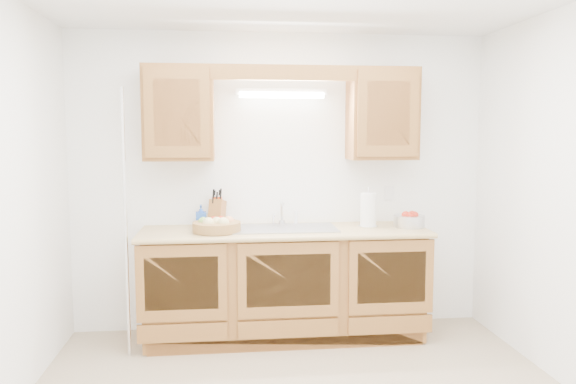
{
  "coord_description": "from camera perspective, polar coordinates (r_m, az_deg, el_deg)",
  "views": [
    {
      "loc": [
        -0.46,
        -3.24,
        1.67
      ],
      "look_at": [
        -0.01,
        0.85,
        1.24
      ],
      "focal_mm": 35.0,
      "sensor_mm": 36.0,
      "label": 1
    }
  ],
  "objects": [
    {
      "name": "upper_cabinet_left",
      "position": [
        4.59,
        -11.01,
        7.84
      ],
      "size": [
        0.55,
        0.33,
        0.75
      ],
      "primitive_type": "cube",
      "color": "#975A2C",
      "rests_on": "room"
    },
    {
      "name": "sink",
      "position": [
        4.55,
        -0.38,
        -4.65
      ],
      "size": [
        0.84,
        0.46,
        0.36
      ],
      "color": "#9E9EA3",
      "rests_on": "countertop"
    },
    {
      "name": "sponge",
      "position": [
        4.74,
        -7.19,
        -3.26
      ],
      "size": [
        0.14,
        0.11,
        0.02
      ],
      "rotation": [
        0.0,
        0.0,
        0.39
      ],
      "color": "#CC333F",
      "rests_on": "countertop"
    },
    {
      "name": "base_cabinets",
      "position": [
        4.63,
        -0.37,
        -9.39
      ],
      "size": [
        2.2,
        0.6,
        0.86
      ],
      "primitive_type": "cube",
      "color": "#975A2C",
      "rests_on": "ground"
    },
    {
      "name": "knife_block",
      "position": [
        4.67,
        -7.22,
        -2.09
      ],
      "size": [
        0.16,
        0.21,
        0.32
      ],
      "rotation": [
        0.0,
        0.0,
        -0.32
      ],
      "color": "#975A2C",
      "rests_on": "countertop"
    },
    {
      "name": "outlet_plate",
      "position": [
        4.97,
        10.24,
        -0.09
      ],
      "size": [
        0.08,
        0.01,
        0.12
      ],
      "primitive_type": "cube",
      "color": "white",
      "rests_on": "room"
    },
    {
      "name": "soap_bottle",
      "position": [
        4.65,
        -8.83,
        -2.43
      ],
      "size": [
        0.09,
        0.09,
        0.18
      ],
      "primitive_type": "imported",
      "rotation": [
        0.0,
        0.0,
        0.04
      ],
      "color": "blue",
      "rests_on": "countertop"
    },
    {
      "name": "room",
      "position": [
        3.3,
        1.78,
        -1.3
      ],
      "size": [
        3.52,
        3.5,
        2.5
      ],
      "color": "tan",
      "rests_on": "ground"
    },
    {
      "name": "apple_bowl",
      "position": [
        4.72,
        12.22,
        -2.8
      ],
      "size": [
        0.28,
        0.28,
        0.13
      ],
      "rotation": [
        0.0,
        0.0,
        -0.12
      ],
      "color": "silver",
      "rests_on": "countertop"
    },
    {
      "name": "valance",
      "position": [
        4.48,
        -0.37,
        12.04
      ],
      "size": [
        2.2,
        0.05,
        0.12
      ],
      "primitive_type": "cube",
      "color": "#975A2C",
      "rests_on": "room"
    },
    {
      "name": "fluorescent_fixture",
      "position": [
        4.69,
        -0.66,
        10.01
      ],
      "size": [
        0.76,
        0.08,
        0.08
      ],
      "color": "white",
      "rests_on": "room"
    },
    {
      "name": "wire_shelf_pole",
      "position": [
        4.29,
        -16.16,
        -3.2
      ],
      "size": [
        0.03,
        0.03,
        2.0
      ],
      "primitive_type": "cylinder",
      "color": "silver",
      "rests_on": "ground"
    },
    {
      "name": "upper_cabinet_right",
      "position": [
        4.76,
        9.53,
        7.8
      ],
      "size": [
        0.55,
        0.33,
        0.75
      ],
      "primitive_type": "cube",
      "color": "#975A2C",
      "rests_on": "room"
    },
    {
      "name": "paper_towel",
      "position": [
        4.65,
        8.16,
        -1.85
      ],
      "size": [
        0.17,
        0.17,
        0.33
      ],
      "rotation": [
        0.0,
        0.0,
        -0.38
      ],
      "color": "silver",
      "rests_on": "countertop"
    },
    {
      "name": "orange_canister",
      "position": [
        4.7,
        -7.21,
        -1.86
      ],
      "size": [
        0.09,
        0.09,
        0.26
      ],
      "rotation": [
        0.0,
        0.0,
        -0.09
      ],
      "color": "#FE470E",
      "rests_on": "countertop"
    },
    {
      "name": "fruit_basket",
      "position": [
        4.42,
        -7.26,
        -3.38
      ],
      "size": [
        0.46,
        0.46,
        0.12
      ],
      "rotation": [
        0.0,
        0.0,
        -0.25
      ],
      "color": "olive",
      "rests_on": "countertop"
    },
    {
      "name": "countertop",
      "position": [
        4.52,
        -0.35,
        -4.05
      ],
      "size": [
        2.3,
        0.63,
        0.04
      ],
      "primitive_type": "cube",
      "color": "tan",
      "rests_on": "base_cabinets"
    }
  ]
}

